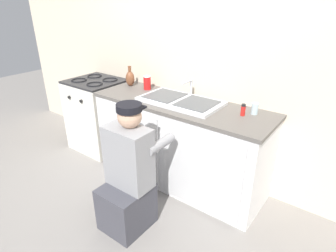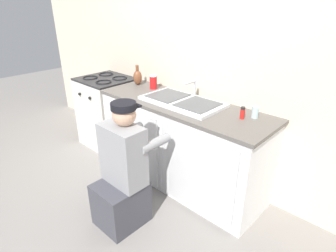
{
  "view_description": "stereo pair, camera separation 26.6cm",
  "coord_description": "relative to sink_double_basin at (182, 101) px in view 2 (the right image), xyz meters",
  "views": [
    {
      "loc": [
        1.45,
        -1.83,
        1.84
      ],
      "look_at": [
        0.0,
        0.1,
        0.72
      ],
      "focal_mm": 30.0,
      "sensor_mm": 36.0,
      "label": 1
    },
    {
      "loc": [
        1.66,
        -1.66,
        1.84
      ],
      "look_at": [
        0.0,
        0.1,
        0.72
      ],
      "focal_mm": 30.0,
      "sensor_mm": 36.0,
      "label": 2
    }
  ],
  "objects": [
    {
      "name": "stove_range",
      "position": [
        -1.27,
        -0.0,
        -0.46
      ],
      "size": [
        0.64,
        0.62,
        0.92
      ],
      "color": "silver",
      "rests_on": "ground_plane"
    },
    {
      "name": "plumber_person",
      "position": [
        0.03,
        -0.8,
        -0.46
      ],
      "size": [
        0.42,
        0.61,
        1.1
      ],
      "color": "#3F3F47",
      "rests_on": "ground_plane"
    },
    {
      "name": "soda_cup_red",
      "position": [
        -0.54,
        0.13,
        0.06
      ],
      "size": [
        0.08,
        0.08,
        0.15
      ],
      "color": "red",
      "rests_on": "countertop"
    },
    {
      "name": "back_wall",
      "position": [
        0.0,
        0.35,
        0.33
      ],
      "size": [
        6.0,
        0.1,
        2.5
      ],
      "primitive_type": "cube",
      "color": "beige",
      "rests_on": "ground_plane"
    },
    {
      "name": "counter_cabinet",
      "position": [
        0.0,
        -0.01,
        -0.48
      ],
      "size": [
        1.81,
        0.62,
        0.86
      ],
      "color": "white",
      "rests_on": "ground_plane"
    },
    {
      "name": "sink_double_basin",
      "position": [
        0.0,
        0.0,
        0.0
      ],
      "size": [
        0.8,
        0.44,
        0.19
      ],
      "color": "silver",
      "rests_on": "countertop"
    },
    {
      "name": "countertop",
      "position": [
        0.0,
        -0.0,
        -0.04
      ],
      "size": [
        1.85,
        0.62,
        0.03
      ],
      "primitive_type": "cube",
      "color": "#5B5651",
      "rests_on": "counter_cabinet"
    },
    {
      "name": "vase_decorative",
      "position": [
        -0.78,
        0.11,
        0.07
      ],
      "size": [
        0.1,
        0.1,
        0.23
      ],
      "color": "brown",
      "rests_on": "countertop"
    },
    {
      "name": "spice_bottle_red",
      "position": [
        0.62,
        0.05,
        0.03
      ],
      "size": [
        0.04,
        0.04,
        0.1
      ],
      "color": "red",
      "rests_on": "countertop"
    },
    {
      "name": "ground_plane",
      "position": [
        0.0,
        -0.3,
        -0.92
      ],
      "size": [
        12.0,
        12.0,
        0.0
      ],
      "primitive_type": "plane",
      "color": "gray"
    },
    {
      "name": "water_glass",
      "position": [
        0.69,
        0.15,
        0.03
      ],
      "size": [
        0.06,
        0.06,
        0.1
      ],
      "color": "#ADC6CC",
      "rests_on": "countertop"
    }
  ]
}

